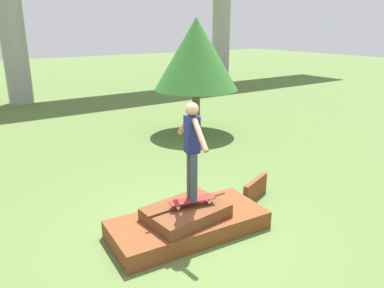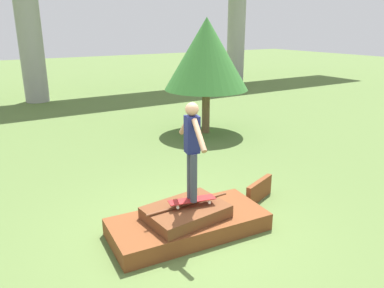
{
  "view_description": "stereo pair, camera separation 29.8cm",
  "coord_description": "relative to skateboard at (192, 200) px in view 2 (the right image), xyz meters",
  "views": [
    {
      "loc": [
        -3.31,
        -4.91,
        3.55
      ],
      "look_at": [
        0.03,
        -0.07,
        1.68
      ],
      "focal_mm": 35.0,
      "sensor_mm": 36.0,
      "label": 1
    },
    {
      "loc": [
        -3.06,
        -5.08,
        3.55
      ],
      "look_at": [
        0.03,
        -0.07,
        1.68
      ],
      "focal_mm": 35.0,
      "sensor_mm": 36.0,
      "label": 2
    }
  ],
  "objects": [
    {
      "name": "ground_plane",
      "position": [
        -0.03,
        0.07,
        -0.65
      ],
      "size": [
        80.0,
        80.0,
        0.0
      ],
      "primitive_type": "plane",
      "color": "#567038"
    },
    {
      "name": "scrap_pile",
      "position": [
        -0.05,
        0.06,
        -0.44
      ],
      "size": [
        2.86,
        1.45,
        0.58
      ],
      "color": "brown",
      "rests_on": "ground_plane"
    },
    {
      "name": "scrap_plank_loose",
      "position": [
        1.91,
        0.4,
        -0.43
      ],
      "size": [
        0.92,
        0.44,
        0.44
      ],
      "color": "brown",
      "rests_on": "ground_plane"
    },
    {
      "name": "skateboard",
      "position": [
        0.0,
        0.0,
        0.0
      ],
      "size": [
        0.85,
        0.38,
        0.09
      ],
      "color": "maroon",
      "rests_on": "scrap_pile"
    },
    {
      "name": "skater",
      "position": [
        0.0,
        -0.0,
        1.01
      ],
      "size": [
        0.34,
        1.19,
        1.71
      ],
      "color": "#383D4C",
      "rests_on": "skateboard"
    },
    {
      "name": "tree_behind_left",
      "position": [
        3.87,
        5.38,
        1.99
      ],
      "size": [
        2.79,
        2.79,
        3.81
      ],
      "color": "brown",
      "rests_on": "ground_plane"
    }
  ]
}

